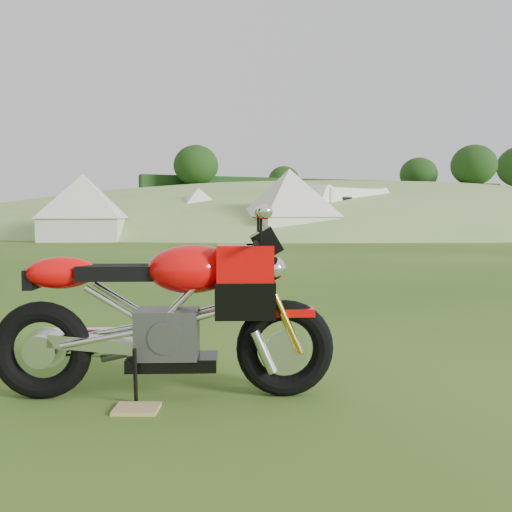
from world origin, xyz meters
name	(u,v)px	position (x,y,z in m)	size (l,w,h in m)	color
ground	(253,322)	(0.00, 0.00, 0.00)	(120.00, 120.00, 0.00)	#294A0F
hillside	(340,228)	(24.00, 40.00, 0.00)	(80.00, 64.00, 8.00)	#6A9B4F
hedgerow	(340,228)	(24.00, 40.00, 0.00)	(36.00, 1.20, 8.60)	black
sport_motorcycle	(164,301)	(-1.32, -2.00, 0.55)	(1.85, 0.46, 1.11)	red
plywood_board	(137,409)	(-1.51, -2.18, 0.01)	(0.24, 0.19, 0.02)	tan
tent_left	(84,208)	(0.06, 19.79, 1.37)	(3.16, 3.16, 2.73)	beige
tent_mid	(198,212)	(5.84, 22.65, 1.26)	(2.91, 2.91, 2.52)	white
tent_right	(289,207)	(8.64, 17.82, 1.46)	(3.37, 3.37, 2.92)	silver
caravan	(343,212)	(13.01, 20.60, 1.24)	(5.30, 2.37, 2.48)	white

